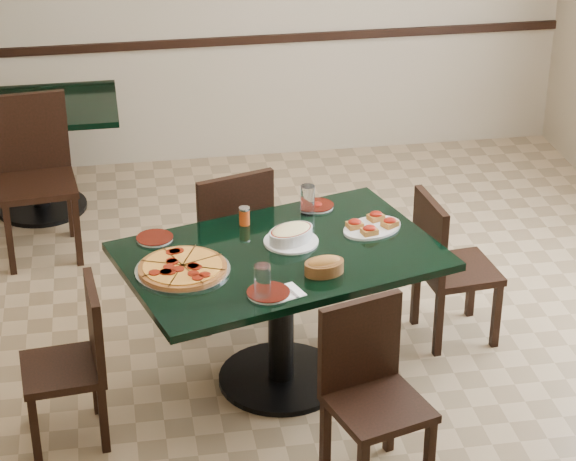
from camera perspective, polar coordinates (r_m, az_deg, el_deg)
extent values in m
plane|color=#917753|center=(6.05, -0.02, -6.39)|extent=(5.50, 5.50, 0.00)
cube|color=black|center=(8.14, -3.30, 9.57)|extent=(5.00, 0.03, 0.06)
cube|color=black|center=(5.48, -0.37, -1.33)|extent=(1.72, 1.35, 0.04)
cylinder|color=black|center=(5.67, -0.36, -4.66)|extent=(0.13, 0.13, 0.71)
cylinder|color=black|center=(5.86, -0.35, -7.50)|extent=(0.65, 0.65, 0.03)
cube|color=black|center=(7.53, -12.91, 6.09)|extent=(1.11, 0.81, 0.04)
cylinder|color=black|center=(7.67, -12.62, 3.48)|extent=(0.12, 0.12, 0.71)
cylinder|color=black|center=(7.81, -12.38, 1.19)|extent=(0.60, 0.60, 0.03)
cube|color=black|center=(6.24, -3.36, -0.61)|extent=(0.54, 0.54, 0.04)
cube|color=black|center=(5.97, -2.66, 0.75)|extent=(0.43, 0.17, 0.46)
cube|color=black|center=(6.57, -2.48, -1.39)|extent=(0.05, 0.05, 0.42)
cube|color=black|center=(6.27, -1.05, -2.84)|extent=(0.05, 0.05, 0.42)
cube|color=black|center=(6.44, -5.49, -2.10)|extent=(0.05, 0.05, 0.42)
cube|color=black|center=(6.14, -4.19, -3.61)|extent=(0.05, 0.05, 0.42)
cube|color=black|center=(5.00, 4.61, -8.93)|extent=(0.50, 0.50, 0.04)
cube|color=black|center=(4.99, 3.66, -5.68)|extent=(0.39, 0.15, 0.43)
cube|color=black|center=(5.17, 1.91, -10.37)|extent=(0.05, 0.05, 0.39)
cube|color=black|center=(5.09, 7.19, -11.34)|extent=(0.05, 0.05, 0.39)
cube|color=black|center=(5.31, 5.18, -9.35)|extent=(0.05, 0.05, 0.39)
cube|color=black|center=(6.10, 8.63, -2.03)|extent=(0.43, 0.43, 0.04)
cube|color=black|center=(5.93, 7.21, -0.30)|extent=(0.08, 0.40, 0.42)
cube|color=black|center=(6.14, 10.53, -4.26)|extent=(0.04, 0.04, 0.38)
cube|color=black|center=(6.02, 7.65, -4.73)|extent=(0.04, 0.04, 0.38)
cube|color=black|center=(6.40, 9.29, -2.78)|extent=(0.04, 0.04, 0.38)
cube|color=black|center=(6.28, 6.50, -3.20)|extent=(0.04, 0.04, 0.38)
cube|color=black|center=(5.37, -11.39, -6.95)|extent=(0.41, 0.41, 0.04)
cube|color=black|center=(5.26, -9.79, -4.72)|extent=(0.08, 0.38, 0.40)
cube|color=black|center=(5.61, -12.96, -7.98)|extent=(0.04, 0.04, 0.36)
cube|color=black|center=(5.62, -9.74, -7.58)|extent=(0.04, 0.04, 0.36)
cube|color=black|center=(5.35, -12.74, -9.86)|extent=(0.04, 0.04, 0.36)
cube|color=black|center=(5.36, -9.35, -9.44)|extent=(0.04, 0.04, 0.36)
cube|color=black|center=(7.01, -12.64, 2.26)|extent=(0.51, 0.51, 0.04)
cube|color=black|center=(7.10, -12.99, 4.92)|extent=(0.47, 0.09, 0.50)
cube|color=black|center=(6.93, -13.95, -0.48)|extent=(0.04, 0.04, 0.46)
cube|color=black|center=(7.29, -14.15, 0.93)|extent=(0.04, 0.04, 0.46)
cube|color=black|center=(6.94, -10.65, -0.06)|extent=(0.04, 0.04, 0.46)
cube|color=black|center=(7.30, -11.00, 1.33)|extent=(0.04, 0.04, 0.46)
cube|color=black|center=(7.83, -14.24, 2.57)|extent=(0.05, 0.05, 0.41)
cylinder|color=silver|center=(5.33, -5.37, -2.02)|extent=(0.45, 0.45, 0.01)
cylinder|color=#935420|center=(5.33, -5.38, -1.90)|extent=(0.42, 0.42, 0.02)
cylinder|color=orange|center=(5.32, -5.38, -1.80)|extent=(0.38, 0.38, 0.01)
cylinder|color=silver|center=(5.57, 0.15, -0.56)|extent=(0.27, 0.27, 0.01)
ellipsoid|color=beige|center=(5.54, 0.16, 0.03)|extent=(0.26, 0.23, 0.04)
ellipsoid|color=#AE7130|center=(5.27, 1.85, -1.65)|extent=(0.18, 0.11, 0.07)
cylinder|color=silver|center=(5.12, -1.01, -3.21)|extent=(0.19, 0.19, 0.01)
cylinder|color=#360903|center=(5.12, -1.01, -3.14)|extent=(0.20, 0.20, 0.00)
cylinder|color=silver|center=(5.93, 1.49, 1.25)|extent=(0.17, 0.17, 0.01)
cylinder|color=#360903|center=(5.93, 1.49, 1.32)|extent=(0.18, 0.18, 0.00)
ellipsoid|color=#9C0B07|center=(5.93, 1.49, 1.34)|extent=(0.05, 0.05, 0.02)
cylinder|color=silver|center=(5.63, -6.78, -0.41)|extent=(0.18, 0.18, 0.01)
cylinder|color=#360903|center=(5.63, -6.79, -0.34)|extent=(0.19, 0.19, 0.00)
cube|color=white|center=(5.14, -0.08, -3.15)|extent=(0.18, 0.18, 0.00)
cube|color=silver|center=(5.14, 0.14, -3.10)|extent=(0.06, 0.13, 0.00)
cylinder|color=silver|center=(5.82, 1.00, 1.56)|extent=(0.07, 0.07, 0.16)
cylinder|color=silver|center=(5.06, -1.31, -2.62)|extent=(0.08, 0.08, 0.17)
cylinder|color=#C95015|center=(5.73, -2.23, 0.70)|extent=(0.05, 0.05, 0.09)
cylinder|color=silver|center=(5.71, -2.24, 1.12)|extent=(0.06, 0.06, 0.01)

